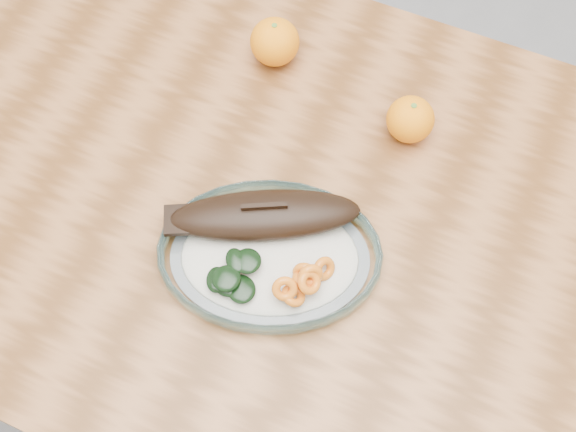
{
  "coord_description": "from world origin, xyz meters",
  "views": [
    {
      "loc": [
        0.19,
        -0.42,
        1.63
      ],
      "look_at": [
        0.02,
        -0.02,
        0.77
      ],
      "focal_mm": 45.0,
      "sensor_mm": 36.0,
      "label": 1
    }
  ],
  "objects": [
    {
      "name": "orange_left",
      "position": [
        -0.11,
        0.23,
        0.79
      ],
      "size": [
        0.07,
        0.07,
        0.07
      ],
      "primitive_type": "sphere",
      "color": "orange",
      "rests_on": "dining_table"
    },
    {
      "name": "dining_table",
      "position": [
        0.0,
        0.0,
        0.65
      ],
      "size": [
        1.2,
        0.8,
        0.75
      ],
      "color": "#5A3315",
      "rests_on": "ground"
    },
    {
      "name": "orange_right",
      "position": [
        0.12,
        0.18,
        0.78
      ],
      "size": [
        0.07,
        0.07,
        0.07
      ],
      "primitive_type": "sphere",
      "color": "orange",
      "rests_on": "dining_table"
    },
    {
      "name": "plated_meal",
      "position": [
        0.02,
        -0.08,
        0.77
      ],
      "size": [
        0.68,
        0.68,
        0.08
      ],
      "rotation": [
        0.0,
        0.0,
        0.37
      ],
      "color": "white",
      "rests_on": "dining_table"
    },
    {
      "name": "ground",
      "position": [
        0.0,
        0.0,
        0.0
      ],
      "size": [
        3.0,
        3.0,
        0.0
      ],
      "primitive_type": "plane",
      "color": "slate",
      "rests_on": "ground"
    }
  ]
}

